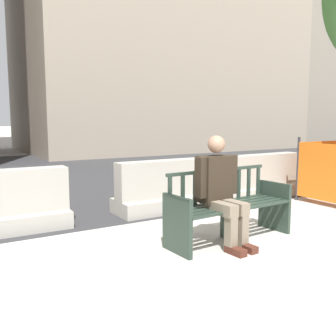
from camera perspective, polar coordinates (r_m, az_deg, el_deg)
The scene contains 6 objects.
ground_plane at distance 4.00m, azimuth 23.08°, elevation -15.26°, with size 200.00×200.00×0.00m, color #B7B2A8.
street_asphalt at distance 11.33m, azimuth -15.30°, elevation -0.53°, with size 120.00×12.00×0.01m, color #333335.
street_bench at distance 4.75m, azimuth 9.29°, elevation -6.18°, with size 1.72×0.62×0.88m.
seated_person at distance 4.51m, azimuth 7.95°, elevation -3.06°, with size 0.59×0.74×1.31m.
jersey_barrier_centre at distance 6.31m, azimuth 0.69°, elevation -3.25°, with size 2.01×0.70×0.84m.
jersey_barrier_right at distance 7.47m, azimuth 13.61°, elevation -1.81°, with size 2.02×0.74×0.84m.
Camera 1 is at (-3.05, -2.11, 1.49)m, focal length 40.00 mm.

